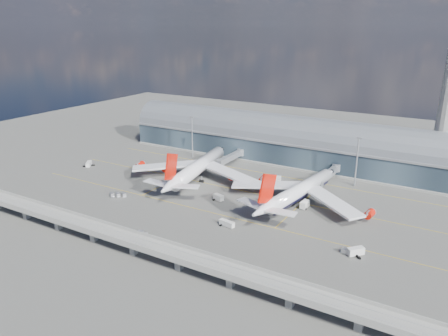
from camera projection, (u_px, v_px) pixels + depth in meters
The scene contains 19 objects.
ground at pixel (214, 203), 201.87m from camera, with size 500.00×500.00×0.00m, color #474744.
taxi_lines at pixel (238, 188), 219.93m from camera, with size 200.00×80.12×0.01m.
terminal at pixel (283, 142), 262.05m from camera, with size 200.00×30.00×28.00m.
guideway at pixel (133, 241), 155.24m from camera, with size 220.00×8.50×7.20m.
floodlight_mast_left at pixel (192, 136), 266.67m from camera, with size 3.00×0.70×25.70m.
floodlight_mast_right at pixel (357, 161), 218.40m from camera, with size 3.00×0.70×25.70m.
airliner_left at pixel (197, 168), 228.81m from camera, with size 73.97×77.87×23.82m.
airliner_right at pixel (298, 192), 198.72m from camera, with size 69.03×72.20×22.92m.
jet_bridge_left at pixel (232, 157), 253.85m from camera, with size 4.40×28.00×7.25m.
jet_bridge_right at pixel (329, 174), 224.01m from camera, with size 4.40×32.00×7.25m.
service_truck_0 at pixel (89, 164), 252.85m from camera, with size 5.73×6.78×2.80m.
service_truck_1 at pixel (218, 198), 203.97m from camera, with size 5.56×3.65×2.96m.
service_truck_2 at pixel (227, 223), 177.94m from camera, with size 7.16×3.20×2.51m.
service_truck_3 at pixel (356, 251), 155.67m from camera, with size 5.88×6.15×2.98m.
service_truck_4 at pixel (305, 205), 195.56m from camera, with size 3.01×5.79×3.31m.
service_truck_5 at pixel (279, 181), 225.39m from camera, with size 5.06×7.34×3.31m.
cargo_train_0 at pixel (118, 195), 208.50m from camera, with size 8.09×5.55×1.85m.
cargo_train_1 at pixel (147, 237), 167.75m from camera, with size 11.00×4.66×1.83m.
cargo_train_2 at pixel (348, 252), 156.74m from camera, with size 5.32×2.45×1.74m.
Camera 1 is at (98.66, -158.40, 78.77)m, focal length 35.00 mm.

